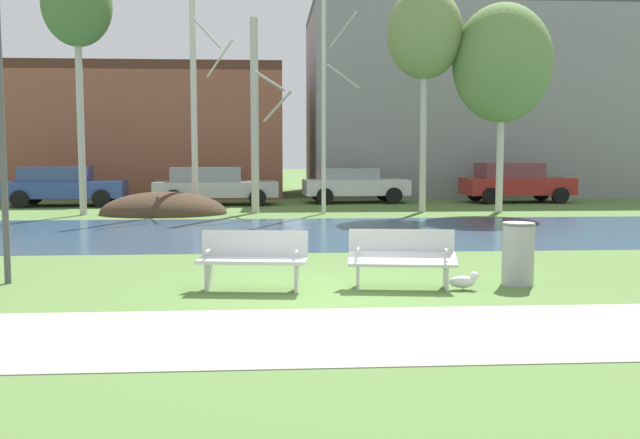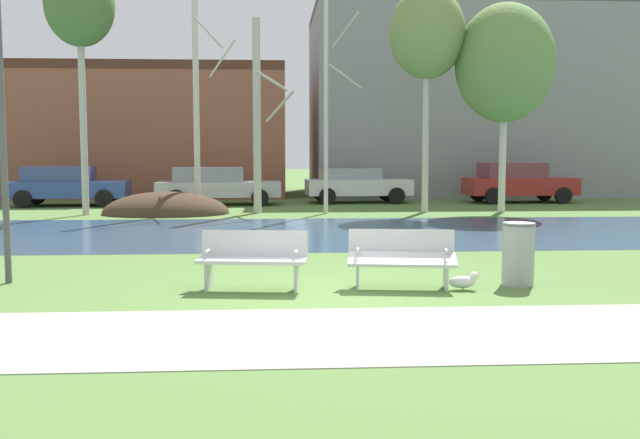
% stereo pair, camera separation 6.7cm
% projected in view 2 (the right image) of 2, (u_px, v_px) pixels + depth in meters
% --- Properties ---
extents(ground_plane, '(120.00, 120.00, 0.00)m').
position_uv_depth(ground_plane, '(302.00, 225.00, 20.13)').
color(ground_plane, '#517538').
extents(paved_path_strip, '(60.00, 2.57, 0.01)m').
position_uv_depth(paved_path_strip, '(344.00, 334.00, 8.13)').
color(paved_path_strip, '#9E998E').
rests_on(paved_path_strip, ground).
extents(river_band, '(80.00, 7.32, 0.01)m').
position_uv_depth(river_band, '(305.00, 232.00, 18.21)').
color(river_band, '#33516B').
rests_on(river_band, ground).
extents(soil_mound, '(4.11, 2.96, 1.45)m').
position_uv_depth(soil_mound, '(166.00, 214.00, 23.50)').
color(soil_mound, '#423021').
rests_on(soil_mound, ground).
extents(bench_left, '(1.66, 0.77, 0.87)m').
position_uv_depth(bench_left, '(253.00, 258.00, 10.68)').
color(bench_left, silver).
rests_on(bench_left, ground).
extents(bench_right, '(1.66, 0.77, 0.87)m').
position_uv_depth(bench_right, '(402.00, 257.00, 10.82)').
color(bench_right, silver).
rests_on(bench_right, ground).
extents(trash_bin, '(0.51, 0.51, 0.97)m').
position_uv_depth(trash_bin, '(518.00, 253.00, 11.05)').
color(trash_bin, '#999B9E').
rests_on(trash_bin, ground).
extents(seagull, '(0.48, 0.18, 0.27)m').
position_uv_depth(seagull, '(464.00, 281.00, 10.69)').
color(seagull, white).
rests_on(seagull, ground).
extents(birch_far_left, '(2.16, 2.16, 8.45)m').
position_uv_depth(birch_far_left, '(80.00, 7.00, 22.50)').
color(birch_far_left, '#BCB7A8').
rests_on(birch_far_left, ground).
extents(birch_left, '(1.47, 2.26, 8.18)m').
position_uv_depth(birch_left, '(197.00, 87.00, 23.98)').
color(birch_left, beige).
rests_on(birch_left, ground).
extents(birch_center_left, '(1.38, 2.24, 6.33)m').
position_uv_depth(birch_center_left, '(258.00, 115.00, 23.56)').
color(birch_center_left, '#BCB7A8').
rests_on(birch_center_left, ground).
extents(birch_center, '(1.23, 2.17, 7.85)m').
position_uv_depth(birch_center, '(327.00, 91.00, 23.29)').
color(birch_center, beige).
rests_on(birch_center, ground).
extents(birch_center_right, '(2.48, 2.48, 7.56)m').
position_uv_depth(birch_center_right, '(427.00, 34.00, 23.67)').
color(birch_center_right, beige).
rests_on(birch_center_right, ground).
extents(birch_right, '(3.25, 3.25, 6.87)m').
position_uv_depth(birch_right, '(505.00, 63.00, 23.72)').
color(birch_right, beige).
rests_on(birch_right, ground).
extents(parked_van_nearest_blue, '(4.39, 2.25, 1.47)m').
position_uv_depth(parked_van_nearest_blue, '(66.00, 185.00, 26.86)').
color(parked_van_nearest_blue, '#2D4793').
rests_on(parked_van_nearest_blue, ground).
extents(parked_sedan_second_silver, '(4.71, 2.23, 1.43)m').
position_uv_depth(parked_sedan_second_silver, '(216.00, 185.00, 27.31)').
color(parked_sedan_second_silver, '#B2B5BC').
rests_on(parked_sedan_second_silver, ground).
extents(parked_hatch_third_white, '(4.16, 2.22, 1.37)m').
position_uv_depth(parked_hatch_third_white, '(356.00, 184.00, 28.46)').
color(parked_hatch_third_white, silver).
rests_on(parked_hatch_third_white, ground).
extents(parked_wagon_fourth_red, '(4.34, 2.14, 1.57)m').
position_uv_depth(parked_wagon_fourth_red, '(518.00, 182.00, 28.56)').
color(parked_wagon_fourth_red, maroon).
rests_on(parked_wagon_fourth_red, ground).
extents(building_brick_low, '(16.31, 8.58, 5.79)m').
position_uv_depth(building_brick_low, '(110.00, 133.00, 33.92)').
color(building_brick_low, brown).
rests_on(building_brick_low, ground).
extents(building_grey_warehouse, '(17.58, 8.77, 8.70)m').
position_uv_depth(building_grey_warehouse, '(495.00, 103.00, 34.79)').
color(building_grey_warehouse, gray).
rests_on(building_grey_warehouse, ground).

